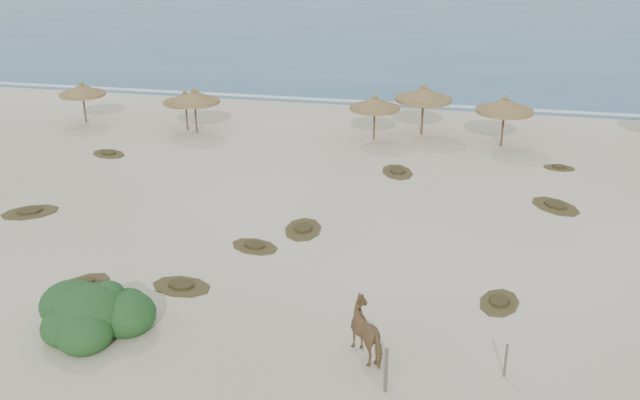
{
  "coord_description": "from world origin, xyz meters",
  "views": [
    {
      "loc": [
        6.71,
        -20.29,
        11.8
      ],
      "look_at": [
        1.41,
        5.0,
        1.34
      ],
      "focal_mm": 40.0,
      "sensor_mm": 36.0,
      "label": 1
    }
  ],
  "objects_px": {
    "palapa_0": "(82,90)",
    "bush": "(92,314)",
    "palapa_1": "(185,99)",
    "horse": "(370,331)"
  },
  "relations": [
    {
      "from": "palapa_0",
      "to": "bush",
      "type": "bearing_deg",
      "value": -60.69
    },
    {
      "from": "palapa_1",
      "to": "horse",
      "type": "relative_size",
      "value": 1.75
    },
    {
      "from": "palapa_1",
      "to": "bush",
      "type": "bearing_deg",
      "value": -75.89
    },
    {
      "from": "horse",
      "to": "palapa_0",
      "type": "bearing_deg",
      "value": -84.92
    },
    {
      "from": "bush",
      "to": "palapa_0",
      "type": "bearing_deg",
      "value": 119.31
    },
    {
      "from": "palapa_1",
      "to": "bush",
      "type": "xyz_separation_m",
      "value": [
        5.23,
        -20.82,
        -1.32
      ]
    },
    {
      "from": "palapa_0",
      "to": "bush",
      "type": "height_order",
      "value": "palapa_0"
    },
    {
      "from": "palapa_0",
      "to": "horse",
      "type": "height_order",
      "value": "palapa_0"
    },
    {
      "from": "palapa_1",
      "to": "horse",
      "type": "bearing_deg",
      "value": -56.28
    },
    {
      "from": "palapa_0",
      "to": "bush",
      "type": "distance_m",
      "value": 24.24
    }
  ]
}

